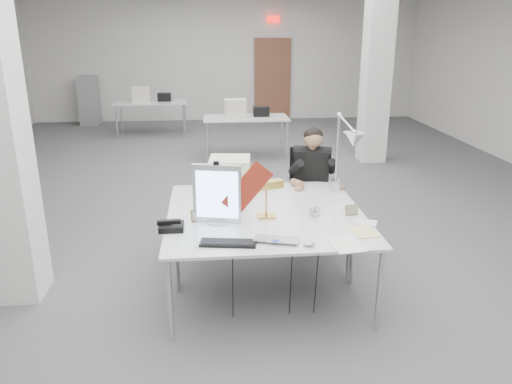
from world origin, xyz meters
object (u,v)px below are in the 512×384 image
Objects in this scene: laptop at (275,243)px; architect_lamp at (344,158)px; bankers_lamp at (266,201)px; beige_monitor at (230,176)px; desk_phone at (171,227)px; office_chair at (310,195)px; monitor at (217,194)px; desk_main at (271,233)px; seated_person at (312,167)px.

architect_lamp is (0.80, 1.02, 0.41)m from laptop.
beige_monitor reaches higher than bankers_lamp.
architect_lamp is at bearing 20.85° from desk_phone.
architect_lamp reaches higher than desk_phone.
bankers_lamp is at bearing -103.31° from office_chair.
monitor is 2.51× the size of desk_phone.
desk_phone is (-1.48, -1.39, 0.24)m from office_chair.
architect_lamp is (0.80, 0.75, 0.44)m from desk_main.
architect_lamp reaches higher than bankers_lamp.
desk_main is at bearing 106.26° from laptop.
desk_phone is at bearing -144.21° from architect_lamp.
seated_person is 4.03× the size of desk_phone.
desk_phone is 1.81m from architect_lamp.
desk_main is 6.01× the size of bankers_lamp.
monitor is at bearing -115.33° from office_chair.
desk_phone is at bearing 174.33° from bankers_lamp.
monitor is at bearing 18.59° from desk_phone.
laptop is at bearing -94.33° from office_chair.
desk_main is at bearing -109.36° from bankers_lamp.
laptop is at bearing -25.04° from desk_phone.
monitor is at bearing -143.50° from architect_lamp.
office_chair is 2.08× the size of monitor.
bankers_lamp is (-0.65, -1.12, 0.00)m from seated_person.
architect_lamp is (1.64, 0.64, 0.40)m from desk_phone.
desk_phone reaches higher than desk_main.
beige_monitor is at bearing 58.24° from desk_phone.
monitor is at bearing 170.13° from bankers_lamp.
seated_person is (0.00, -0.05, 0.36)m from office_chair.
beige_monitor is at bearing -138.81° from seated_person.
beige_monitor is (0.54, 0.89, 0.17)m from desk_phone.
beige_monitor is at bearing 119.63° from laptop.
beige_monitor is (-0.30, 1.00, 0.20)m from desk_main.
office_chair is at bearing 66.76° from desk_main.
office_chair is 1.28× the size of architect_lamp.
desk_main is 0.27m from laptop.
desk_main is 3.43× the size of monitor.
laptop is (-0.65, -1.72, -0.13)m from seated_person.
bankers_lamp is 0.95m from architect_lamp.
laptop is 0.42× the size of architect_lamp.
desk_main is 2.11× the size of architect_lamp.
desk_phone is (-0.39, -0.14, -0.24)m from monitor.
office_chair reaches higher than laptop.
bankers_lamp is at bearing 90.87° from desk_main.
beige_monitor reaches higher than office_chair.
bankers_lamp reaches higher than laptop.
office_chair reaches higher than desk_phone.
desk_main is at bearing -8.15° from desk_phone.
architect_lamp is at bearing -62.48° from office_chair.
seated_person is 0.77m from architect_lamp.
monitor is (-1.09, -1.25, 0.47)m from office_chair.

